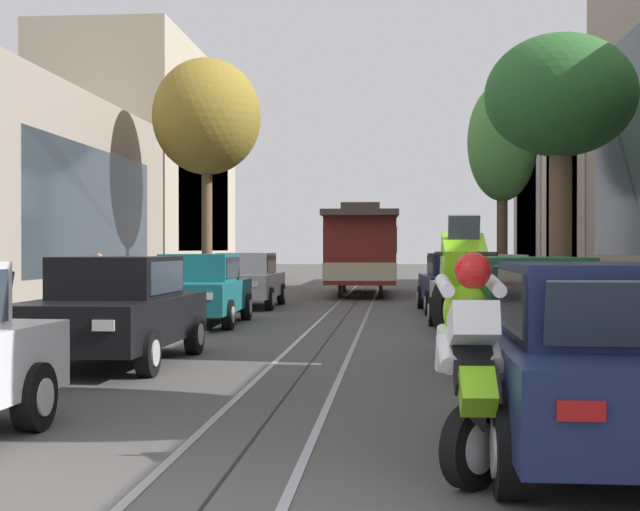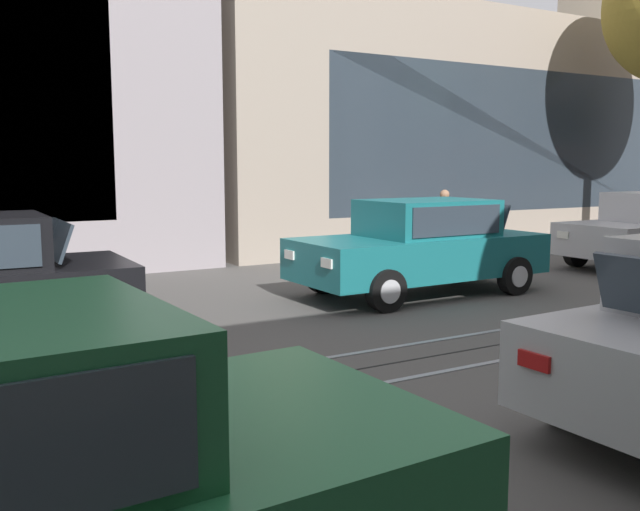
% 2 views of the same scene
% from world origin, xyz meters
% --- Properties ---
extents(building_facade_left, '(5.83, 47.67, 10.78)m').
position_xyz_m(building_facade_left, '(-10.19, 26.11, 4.41)').
color(building_facade_left, gray).
rests_on(building_facade_left, ground).
extents(parked_car_teal_mid_left, '(2.06, 4.39, 1.58)m').
position_xyz_m(parked_car_teal_mid_left, '(-3.14, 15.50, 0.80)').
color(parked_car_teal_mid_left, '#196B70').
rests_on(parked_car_teal_mid_left, ground).
extents(pedestrian_on_left_pavement, '(0.55, 0.34, 1.59)m').
position_xyz_m(pedestrian_on_left_pavement, '(-6.55, 18.88, 0.89)').
color(pedestrian_on_left_pavement, '#282D38').
rests_on(pedestrian_on_left_pavement, ground).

